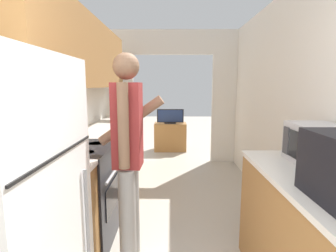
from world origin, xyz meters
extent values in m
cube|color=white|center=(-1.23, 1.66, 1.25)|extent=(0.06, 6.92, 2.50)
cube|color=#9E6B38|center=(-1.04, 2.66, 1.86)|extent=(0.32, 3.07, 0.80)
cube|color=white|center=(1.23, 1.66, 1.25)|extent=(0.06, 6.92, 2.50)
cube|color=white|center=(-1.08, 4.55, 1.02)|extent=(0.65, 0.06, 2.05)
cube|color=white|center=(1.08, 4.55, 1.02)|extent=(0.65, 0.06, 2.05)
cube|color=white|center=(0.00, 4.55, 2.27)|extent=(2.80, 0.06, 0.45)
cube|color=#9E6B38|center=(-0.90, 1.30, 0.44)|extent=(0.60, 0.34, 0.89)
cube|color=silver|center=(-0.90, 1.29, 0.91)|extent=(0.62, 0.35, 0.03)
cube|color=#9E6B38|center=(-0.90, 3.23, 0.44)|extent=(0.60, 1.94, 0.89)
cube|color=silver|center=(-0.90, 3.23, 0.91)|extent=(0.62, 1.95, 0.03)
cube|color=silver|center=(0.90, 1.00, 0.91)|extent=(0.62, 1.54, 0.03)
cube|color=black|center=(-0.54, 0.69, 1.18)|extent=(0.01, 0.81, 0.01)
cylinder|color=#99999E|center=(-0.52, 0.96, 0.69)|extent=(0.02, 0.02, 0.65)
cube|color=black|center=(-0.89, 1.86, 0.46)|extent=(0.62, 0.79, 0.92)
cube|color=black|center=(-0.58, 1.86, 0.46)|extent=(0.01, 0.54, 0.28)
cylinder|color=#B7B7BC|center=(-0.56, 1.86, 0.69)|extent=(0.02, 0.63, 0.02)
cube|color=black|center=(-1.18, 1.86, 0.99)|extent=(0.04, 0.79, 0.14)
cylinder|color=#232328|center=(-0.77, 1.69, 0.92)|extent=(0.16, 0.16, 0.01)
cylinder|color=#232328|center=(-0.77, 2.04, 0.92)|extent=(0.16, 0.16, 0.01)
cylinder|color=#232328|center=(-1.02, 1.69, 0.92)|extent=(0.16, 0.16, 0.01)
cylinder|color=#232328|center=(-1.02, 2.04, 0.92)|extent=(0.16, 0.16, 0.01)
cylinder|color=#9E9E9E|center=(-0.36, 1.41, 0.43)|extent=(0.13, 0.13, 0.86)
cylinder|color=#9E9E9E|center=(-0.36, 1.58, 0.43)|extent=(0.13, 0.13, 0.86)
cube|color=maroon|center=(-0.36, 1.50, 1.19)|extent=(0.22, 0.22, 0.65)
cylinder|color=#8C664C|center=(-0.37, 1.35, 1.20)|extent=(0.08, 0.08, 0.61)
cylinder|color=#8C664C|center=(-0.36, 1.64, 1.20)|extent=(0.55, 0.10, 0.42)
sphere|color=#8C664C|center=(-0.36, 1.50, 1.63)|extent=(0.20, 0.20, 0.20)
cube|color=#B7B7BC|center=(1.02, 1.36, 1.07)|extent=(0.32, 0.45, 0.29)
cube|color=black|center=(0.86, 1.32, 1.07)|extent=(0.01, 0.27, 0.20)
cube|color=#38383D|center=(0.86, 1.52, 1.07)|extent=(0.01, 0.09, 0.21)
cube|color=#9E6B38|center=(-0.05, 5.43, 0.32)|extent=(0.72, 0.42, 0.63)
cube|color=black|center=(-0.05, 5.39, 0.64)|extent=(0.26, 0.16, 0.02)
cube|color=black|center=(-0.05, 5.39, 0.80)|extent=(0.60, 0.04, 0.30)
cube|color=navy|center=(-0.05, 5.36, 0.80)|extent=(0.55, 0.01, 0.27)
camera|label=1|loc=(-0.03, -0.47, 1.49)|focal=28.00mm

